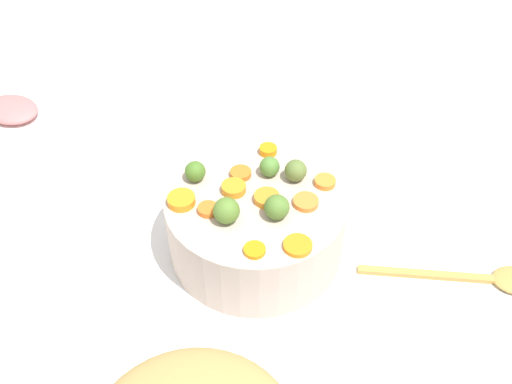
% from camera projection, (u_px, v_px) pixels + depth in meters
% --- Properties ---
extents(tabletop, '(2.40, 2.40, 0.02)m').
position_uv_depth(tabletop, '(218.00, 251.00, 0.91)').
color(tabletop, silver).
rests_on(tabletop, ground).
extents(serving_bowl_carrots, '(0.26, 0.26, 0.11)m').
position_uv_depth(serving_bowl_carrots, '(256.00, 223.00, 0.86)').
color(serving_bowl_carrots, '#BDA897').
rests_on(serving_bowl_carrots, tabletop).
extents(carrot_slice_0, '(0.04, 0.04, 0.01)m').
position_uv_depth(carrot_slice_0, '(325.00, 182.00, 0.84)').
color(carrot_slice_0, orange).
rests_on(carrot_slice_0, serving_bowl_carrots).
extents(carrot_slice_1, '(0.04, 0.04, 0.01)m').
position_uv_depth(carrot_slice_1, '(298.00, 246.00, 0.75)').
color(carrot_slice_1, orange).
rests_on(carrot_slice_1, serving_bowl_carrots).
extents(carrot_slice_2, '(0.04, 0.04, 0.01)m').
position_uv_depth(carrot_slice_2, '(306.00, 202.00, 0.81)').
color(carrot_slice_2, orange).
rests_on(carrot_slice_2, serving_bowl_carrots).
extents(carrot_slice_3, '(0.04, 0.04, 0.01)m').
position_uv_depth(carrot_slice_3, '(208.00, 209.00, 0.80)').
color(carrot_slice_3, orange).
rests_on(carrot_slice_3, serving_bowl_carrots).
extents(carrot_slice_4, '(0.05, 0.05, 0.01)m').
position_uv_depth(carrot_slice_4, '(181.00, 200.00, 0.81)').
color(carrot_slice_4, orange).
rests_on(carrot_slice_4, serving_bowl_carrots).
extents(carrot_slice_5, '(0.03, 0.03, 0.01)m').
position_uv_depth(carrot_slice_5, '(268.00, 150.00, 0.89)').
color(carrot_slice_5, orange).
rests_on(carrot_slice_5, serving_bowl_carrots).
extents(carrot_slice_6, '(0.04, 0.04, 0.01)m').
position_uv_depth(carrot_slice_6, '(255.00, 250.00, 0.75)').
color(carrot_slice_6, orange).
rests_on(carrot_slice_6, serving_bowl_carrots).
extents(carrot_slice_7, '(0.05, 0.05, 0.01)m').
position_uv_depth(carrot_slice_7, '(234.00, 189.00, 0.83)').
color(carrot_slice_7, orange).
rests_on(carrot_slice_7, serving_bowl_carrots).
extents(carrot_slice_8, '(0.04, 0.04, 0.01)m').
position_uv_depth(carrot_slice_8, '(241.00, 173.00, 0.85)').
color(carrot_slice_8, orange).
rests_on(carrot_slice_8, serving_bowl_carrots).
extents(carrot_slice_9, '(0.04, 0.04, 0.01)m').
position_uv_depth(carrot_slice_9, '(267.00, 198.00, 0.81)').
color(carrot_slice_9, orange).
rests_on(carrot_slice_9, serving_bowl_carrots).
extents(brussels_sprout_0, '(0.03, 0.03, 0.03)m').
position_uv_depth(brussels_sprout_0, '(195.00, 171.00, 0.84)').
color(brussels_sprout_0, '#487226').
rests_on(brussels_sprout_0, serving_bowl_carrots).
extents(brussels_sprout_1, '(0.04, 0.04, 0.04)m').
position_uv_depth(brussels_sprout_1, '(277.00, 207.00, 0.78)').
color(brussels_sprout_1, '#50762E').
rests_on(brussels_sprout_1, serving_bowl_carrots).
extents(brussels_sprout_2, '(0.03, 0.03, 0.03)m').
position_uv_depth(brussels_sprout_2, '(270.00, 167.00, 0.85)').
color(brussels_sprout_2, '#4F7E33').
rests_on(brussels_sprout_2, serving_bowl_carrots).
extents(brussels_sprout_3, '(0.03, 0.03, 0.03)m').
position_uv_depth(brussels_sprout_3, '(296.00, 171.00, 0.84)').
color(brussels_sprout_3, '#5B7134').
rests_on(brussels_sprout_3, serving_bowl_carrots).
extents(brussels_sprout_4, '(0.04, 0.04, 0.04)m').
position_uv_depth(brussels_sprout_4, '(228.00, 210.00, 0.78)').
color(brussels_sprout_4, '#547A2D').
rests_on(brussels_sprout_4, serving_bowl_carrots).
extents(wooden_spoon, '(0.16, 0.24, 0.01)m').
position_uv_depth(wooden_spoon, '(488.00, 279.00, 0.85)').
color(wooden_spoon, '#B68D44').
rests_on(wooden_spoon, tabletop).
extents(ham_plate, '(0.25, 0.25, 0.01)m').
position_uv_depth(ham_plate, '(25.00, 122.00, 1.12)').
color(ham_plate, white).
rests_on(ham_plate, tabletop).
extents(ham_slice_main, '(0.14, 0.13, 0.03)m').
position_uv_depth(ham_slice_main, '(11.00, 109.00, 1.12)').
color(ham_slice_main, '#D06E6D').
rests_on(ham_slice_main, ham_plate).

